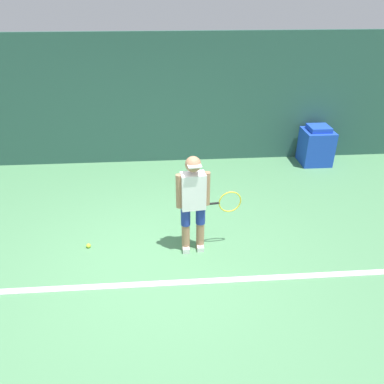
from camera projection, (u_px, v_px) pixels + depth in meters
ground_plane at (161, 262)px, 5.41m from camera, size 24.00×24.00×0.00m
back_wall at (158, 101)px, 7.91m from camera, size 24.00×0.10×2.73m
court_baseline at (161, 284)px, 5.00m from camera, size 21.60×0.10×0.01m
tennis_player at (194, 201)px, 5.28m from camera, size 0.95×0.30×1.51m
tennis_ball at (88, 246)px, 5.68m from camera, size 0.07×0.07×0.07m
covered_chair at (316, 146)px, 8.24m from camera, size 0.63×0.62×0.86m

